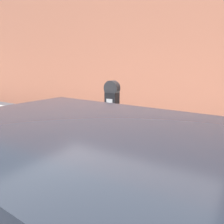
% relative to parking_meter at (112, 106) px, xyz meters
% --- Properties ---
extents(sidewalk, '(24.00, 2.80, 0.13)m').
position_rel_parking_meter_xyz_m(sidewalk, '(0.30, 1.18, -1.13)').
color(sidewalk, '#BCB7AD').
rests_on(sidewalk, ground_plane).
extents(building_facade, '(24.00, 0.30, 5.16)m').
position_rel_parking_meter_xyz_m(building_facade, '(0.30, 3.72, 1.38)').
color(building_facade, '#935642').
rests_on(building_facade, ground_plane).
extents(parking_meter, '(0.22, 0.14, 1.45)m').
position_rel_parking_meter_xyz_m(parking_meter, '(0.00, 0.00, 0.00)').
color(parking_meter, slate).
rests_on(parking_meter, sidewalk).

